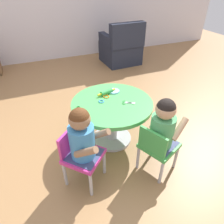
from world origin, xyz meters
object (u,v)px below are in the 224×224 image
(rolling_pin, at_px, (107,92))
(child_chair_left, at_px, (80,154))
(armchair_dark, at_px, (121,48))
(craft_table, at_px, (112,112))
(child_chair_right, at_px, (157,147))
(seated_child_right, at_px, (163,125))
(seated_child_left, at_px, (82,136))
(craft_scissors, at_px, (127,103))

(rolling_pin, bearing_deg, child_chair_left, -129.67)
(armchair_dark, bearing_deg, craft_table, -117.08)
(child_chair_right, distance_m, seated_child_right, 0.23)
(seated_child_left, height_order, child_chair_right, seated_child_left)
(seated_child_left, height_order, craft_scissors, seated_child_left)
(craft_scissors, bearing_deg, craft_table, 150.40)
(craft_scissors, bearing_deg, armchair_dark, 66.49)
(child_chair_left, bearing_deg, child_chair_right, -14.64)
(seated_child_right, bearing_deg, seated_child_left, 169.15)
(child_chair_right, bearing_deg, craft_table, 110.42)
(armchair_dark, height_order, craft_scissors, armchair_dark)
(craft_scissors, bearing_deg, rolling_pin, 116.44)
(child_chair_left, bearing_deg, craft_scissors, 28.10)
(seated_child_left, bearing_deg, seated_child_right, -10.85)
(seated_child_left, xyz_separation_m, rolling_pin, (0.44, 0.59, 0.00))
(armchair_dark, bearing_deg, rolling_pin, -118.91)
(craft_table, height_order, armchair_dark, armchair_dark)
(craft_table, relative_size, child_chair_left, 1.58)
(child_chair_right, height_order, seated_child_right, seated_child_right)
(armchair_dark, xyz_separation_m, craft_scissors, (-0.97, -2.22, 0.20))
(child_chair_right, bearing_deg, seated_child_left, 167.19)
(craft_table, relative_size, rolling_pin, 3.71)
(child_chair_left, height_order, seated_child_right, seated_child_right)
(seated_child_right, bearing_deg, craft_table, 114.21)
(child_chair_right, distance_m, craft_scissors, 0.54)
(armchair_dark, relative_size, craft_scissors, 6.03)
(child_chair_left, xyz_separation_m, armchair_dark, (1.56, 2.54, 0.00))
(craft_table, xyz_separation_m, seated_child_right, (0.25, -0.55, 0.15))
(child_chair_right, relative_size, rolling_pin, 2.35)
(armchair_dark, height_order, rolling_pin, armchair_dark)
(child_chair_right, bearing_deg, craft_scissors, 99.18)
(craft_table, height_order, seated_child_right, seated_child_right)
(child_chair_left, xyz_separation_m, craft_scissors, (0.59, 0.32, 0.20))
(seated_child_left, bearing_deg, rolling_pin, 53.40)
(armchair_dark, relative_size, rolling_pin, 3.73)
(child_chair_right, distance_m, armchair_dark, 2.85)
(seated_child_left, xyz_separation_m, craft_scissors, (0.56, 0.34, -0.02))
(craft_table, relative_size, seated_child_right, 1.66)
(craft_table, distance_m, seated_child_right, 0.62)
(seated_child_left, xyz_separation_m, child_chair_right, (0.64, -0.15, -0.23))
(seated_child_right, distance_m, armchair_dark, 2.84)
(child_chair_left, distance_m, rolling_pin, 0.77)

